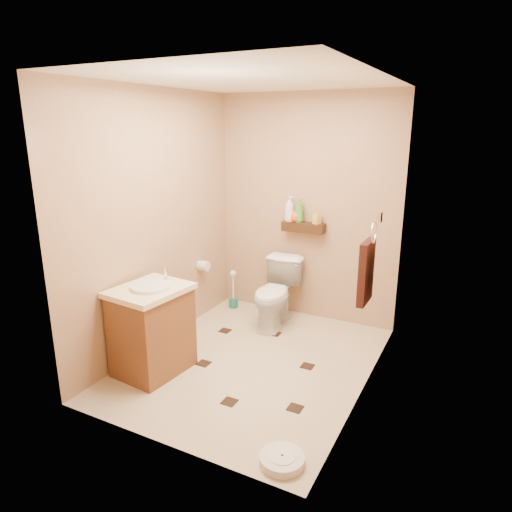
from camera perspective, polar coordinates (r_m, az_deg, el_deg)
The scene contains 19 objects.
ground at distance 4.24m, azimuth -0.43°, elevation -13.10°, with size 2.50×2.50×0.00m, color #BDAE8A.
wall_back at distance 4.92m, azimuth 6.34°, elevation 5.82°, with size 2.00×0.04×2.40m, color tan.
wall_front at distance 2.80m, azimuth -12.45°, elevation -2.38°, with size 2.00×0.04×2.40m, color tan.
wall_left at distance 4.35m, azimuth -12.25°, elevation 4.20°, with size 0.04×2.50×2.40m, color tan.
wall_right at distance 3.47m, azimuth 14.33°, elevation 1.07°, with size 0.04×2.50×2.40m, color tan.
ceiling at distance 3.72m, azimuth -0.51°, elevation 21.20°, with size 2.00×2.50×0.02m, color white.
wall_shelf at distance 4.88m, azimuth 5.94°, elevation 3.60°, with size 0.46×0.14×0.10m, color #391E0F.
floor_accents at distance 4.21m, azimuth -0.12°, elevation -13.30°, with size 1.28×1.36×0.01m.
toilet at distance 4.84m, azimuth 2.46°, elevation -4.71°, with size 0.40×0.69×0.71m, color white.
vanity at distance 4.04m, azimuth -12.86°, elevation -8.84°, with size 0.58×0.68×0.89m.
bathroom_scale at distance 3.17m, azimuth 3.27°, elevation -24.04°, with size 0.29×0.29×0.06m.
toilet_brush at distance 5.35m, azimuth -2.85°, elevation -4.82°, with size 0.10×0.10×0.46m.
towel_ring at distance 3.79m, azimuth 13.67°, elevation -1.62°, with size 0.12×0.30×0.76m.
toilet_paper at distance 4.97m, azimuth -6.58°, elevation -1.21°, with size 0.12×0.11×0.12m.
bottle_a at distance 4.91m, azimuth 4.21°, elevation 5.92°, with size 0.11×0.11×0.27m, color silver.
bottle_b at distance 4.91m, azimuth 4.32°, elevation 5.30°, with size 0.07×0.08×0.17m, color #FFA835.
bottle_c at distance 4.89m, azimuth 5.04°, elevation 5.18°, with size 0.12×0.12×0.16m, color #D05818.
bottle_d at distance 4.87m, azimuth 5.41°, elevation 5.65°, with size 0.09×0.09×0.25m, color green.
bottle_e at distance 4.81m, azimuth 7.63°, elevation 4.87°, with size 0.07×0.07×0.15m, color gold.
Camera 1 is at (1.72, -3.28, 2.07)m, focal length 32.00 mm.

